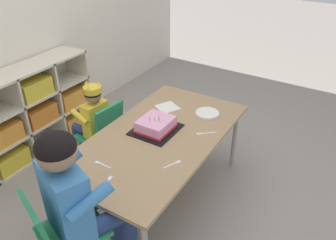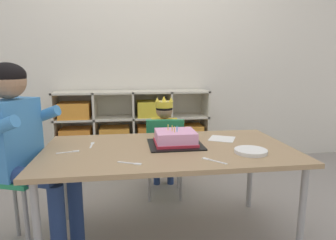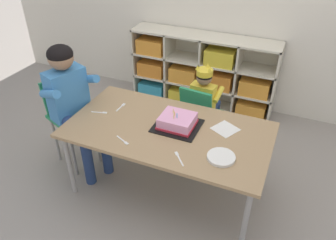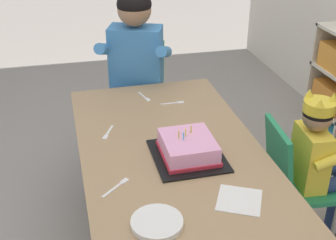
% 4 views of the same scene
% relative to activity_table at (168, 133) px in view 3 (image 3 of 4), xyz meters
% --- Properties ---
extents(ground, '(16.00, 16.00, 0.00)m').
position_rel_activity_table_xyz_m(ground, '(0.00, 0.00, -0.55)').
color(ground, gray).
extents(storage_cubby_shelf, '(1.56, 0.31, 0.81)m').
position_rel_activity_table_xyz_m(storage_cubby_shelf, '(-0.21, 1.36, -0.19)').
color(storage_cubby_shelf, beige).
rests_on(storage_cubby_shelf, ground).
extents(activity_table, '(1.47, 0.79, 0.59)m').
position_rel_activity_table_xyz_m(activity_table, '(0.00, 0.00, 0.00)').
color(activity_table, '#A37F56').
rests_on(activity_table, ground).
extents(classroom_chair_blue, '(0.34, 0.36, 0.67)m').
position_rel_activity_table_xyz_m(classroom_chair_blue, '(0.05, 0.57, -0.16)').
color(classroom_chair_blue, '#238451').
rests_on(classroom_chair_blue, ground).
extents(child_with_crown, '(0.31, 0.31, 0.82)m').
position_rel_activity_table_xyz_m(child_with_crown, '(0.06, 0.69, -0.04)').
color(child_with_crown, yellow).
rests_on(child_with_crown, ground).
extents(classroom_chair_adult_side, '(0.44, 0.40, 0.76)m').
position_rel_activity_table_xyz_m(classroom_chair_adult_side, '(-0.91, 0.02, -0.08)').
color(classroom_chair_adult_side, '#238451').
rests_on(classroom_chair_adult_side, ground).
extents(adult_helper_seated, '(0.49, 0.47, 1.09)m').
position_rel_activity_table_xyz_m(adult_helper_seated, '(-0.80, -0.02, 0.13)').
color(adult_helper_seated, '#3D7FBC').
rests_on(adult_helper_seated, ground).
extents(birthday_cake_on_tray, '(0.33, 0.30, 0.13)m').
position_rel_activity_table_xyz_m(birthday_cake_on_tray, '(0.05, 0.05, 0.08)').
color(birthday_cake_on_tray, black).
rests_on(birthday_cake_on_tray, activity_table).
extents(paper_plate_stack, '(0.18, 0.18, 0.02)m').
position_rel_activity_table_xyz_m(paper_plate_stack, '(0.44, -0.17, 0.05)').
color(paper_plate_stack, white).
rests_on(paper_plate_stack, activity_table).
extents(paper_napkin_square, '(0.21, 0.21, 0.00)m').
position_rel_activity_table_xyz_m(paper_napkin_square, '(0.38, 0.16, 0.04)').
color(paper_napkin_square, white).
rests_on(paper_napkin_square, activity_table).
extents(fork_at_table_front_edge, '(0.12, 0.07, 0.00)m').
position_rel_activity_table_xyz_m(fork_at_table_front_edge, '(-0.23, -0.25, 0.04)').
color(fork_at_table_front_edge, white).
rests_on(fork_at_table_front_edge, activity_table).
extents(fork_near_cake_tray, '(0.02, 0.13, 0.00)m').
position_rel_activity_table_xyz_m(fork_near_cake_tray, '(-0.46, 0.13, 0.04)').
color(fork_near_cake_tray, white).
rests_on(fork_near_cake_tray, activity_table).
extents(fork_near_child_seat, '(0.12, 0.05, 0.00)m').
position_rel_activity_table_xyz_m(fork_near_child_seat, '(-0.57, -0.01, 0.04)').
color(fork_near_child_seat, white).
rests_on(fork_near_child_seat, activity_table).
extents(fork_by_napkin, '(0.11, 0.12, 0.00)m').
position_rel_activity_table_xyz_m(fork_by_napkin, '(0.19, -0.27, 0.04)').
color(fork_by_napkin, white).
rests_on(fork_by_napkin, activity_table).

